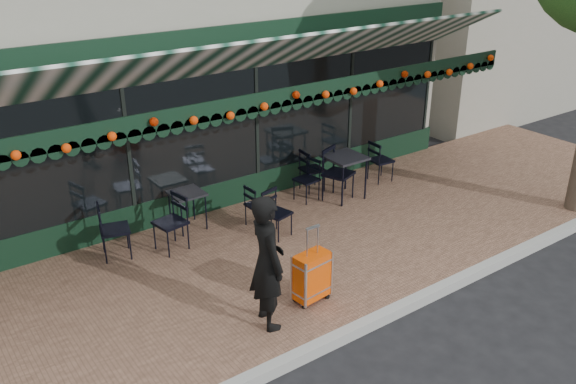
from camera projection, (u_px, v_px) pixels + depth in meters
ground at (336, 339)px, 7.80m from camera, size 80.00×80.00×0.00m
sidewalk at (252, 268)px, 9.25m from camera, size 18.00×4.00×0.15m
curb at (340, 337)px, 7.71m from camera, size 18.00×0.16×0.15m
restaurant_building at (99, 58)px, 12.68m from camera, size 12.00×9.60×4.50m
neighbor_building_right at (490, 4)px, 19.66m from camera, size 12.00×8.00×4.80m
woman at (267, 262)px, 7.52m from camera, size 0.55×0.73×1.79m
suitcase at (312, 277)px, 8.18m from camera, size 0.52×0.33×1.12m
cafe_table_a at (345, 160)px, 11.11m from camera, size 0.67×0.67×0.82m
cafe_table_b at (187, 196)px, 10.05m from camera, size 0.53×0.53×0.66m
chair_a_left at (307, 180)px, 11.15m from camera, size 0.44×0.44×0.79m
chair_a_right at (312, 170)px, 11.56m from camera, size 0.46×0.46×0.83m
chair_a_front at (338, 174)px, 11.13m from camera, size 0.65×0.65×1.00m
chair_a_extra at (381, 161)px, 11.99m from camera, size 0.45×0.45×0.83m
chair_b_left at (170, 223)px, 9.44m from camera, size 0.52×0.52×0.91m
chair_b_right at (258, 206)px, 10.20m from camera, size 0.39×0.39×0.76m
chair_b_front at (277, 214)px, 9.87m from camera, size 0.48×0.48×0.80m
chair_solo at (115, 230)px, 9.24m from camera, size 0.55×0.55×0.90m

